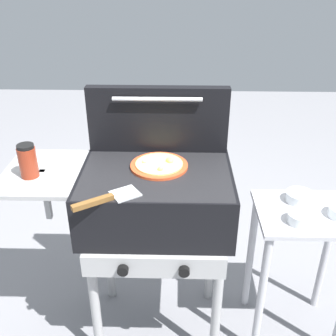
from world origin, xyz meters
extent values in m
plane|color=gray|center=(0.00, 0.00, 0.00)|extent=(8.00, 8.00, 0.00)
cube|color=black|center=(0.00, 0.00, 0.78)|extent=(0.64, 0.48, 0.24)
cube|color=black|center=(0.00, 0.00, 0.90)|extent=(0.61, 0.46, 0.01)
cube|color=#9C9C9C|center=(-0.48, 0.00, 0.89)|extent=(0.32, 0.41, 0.02)
cube|color=#9C9C9C|center=(-0.48, 0.00, 0.78)|extent=(0.02, 0.02, 0.24)
cube|color=#9C9C9C|center=(0.00, -0.25, 0.61)|extent=(0.58, 0.02, 0.10)
cylinder|color=black|center=(-0.12, -0.28, 0.61)|extent=(0.04, 0.02, 0.04)
cylinder|color=black|center=(0.12, -0.28, 0.61)|extent=(0.04, 0.02, 0.04)
cylinder|color=#9C9C9C|center=(-0.27, -0.19, 0.33)|extent=(0.04, 0.04, 0.66)
cylinder|color=#9C9C9C|center=(0.27, -0.19, 0.33)|extent=(0.04, 0.04, 0.66)
cylinder|color=#9C9C9C|center=(-0.27, 0.19, 0.33)|extent=(0.04, 0.04, 0.66)
cylinder|color=#9C9C9C|center=(0.27, 0.19, 0.33)|extent=(0.04, 0.04, 0.66)
cube|color=black|center=(0.00, 0.21, 1.05)|extent=(0.63, 0.05, 0.30)
cylinder|color=#B7B7BC|center=(0.00, 0.17, 1.16)|extent=(0.38, 0.02, 0.02)
cylinder|color=#C64723|center=(0.01, 0.05, 0.91)|extent=(0.25, 0.25, 0.01)
cylinder|color=#EDD17A|center=(0.01, 0.05, 0.92)|extent=(0.20, 0.20, 0.01)
sphere|color=#F2AD64|center=(0.02, -0.01, 0.92)|extent=(0.02, 0.02, 0.02)
sphere|color=#F2EB65|center=(0.06, 0.06, 0.92)|extent=(0.03, 0.03, 0.03)
sphere|color=#F2B07D|center=(-0.05, 0.05, 0.92)|extent=(0.02, 0.02, 0.02)
sphere|color=#DED55F|center=(0.05, 0.07, 0.92)|extent=(0.03, 0.03, 0.03)
cylinder|color=maroon|center=(-0.51, -0.05, 0.96)|extent=(0.07, 0.07, 0.13)
cylinder|color=black|center=(-0.51, -0.05, 1.03)|extent=(0.07, 0.07, 0.01)
cube|color=#B7BABF|center=(-0.11, -0.18, 0.90)|extent=(0.13, 0.13, 0.01)
cube|color=brown|center=(-0.22, -0.25, 0.91)|extent=(0.15, 0.11, 0.02)
cube|color=#B2B2B7|center=(0.66, 0.00, 0.70)|extent=(0.44, 0.36, 0.02)
cylinder|color=#B2B2B7|center=(0.47, -0.15, 0.35)|extent=(0.04, 0.04, 0.69)
cylinder|color=#B2B2B7|center=(0.47, 0.15, 0.35)|extent=(0.04, 0.04, 0.69)
cylinder|color=#B2B2B7|center=(0.85, 0.15, 0.35)|extent=(0.04, 0.04, 0.69)
cylinder|color=silver|center=(0.64, 0.08, 0.73)|extent=(0.12, 0.12, 0.04)
cylinder|color=#996B47|center=(0.64, 0.08, 0.73)|extent=(0.10, 0.10, 0.02)
cylinder|color=silver|center=(0.60, -0.08, 0.73)|extent=(0.11, 0.11, 0.04)
cylinder|color=beige|center=(0.60, -0.08, 0.73)|extent=(0.09, 0.09, 0.02)
camera|label=1|loc=(0.09, -1.47, 1.71)|focal=43.06mm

